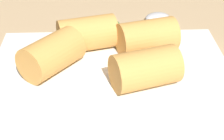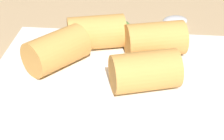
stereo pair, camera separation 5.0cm
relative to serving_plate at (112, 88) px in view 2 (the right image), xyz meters
The scene contains 7 objects.
table_surface 3.37cm from the serving_plate, ahead, with size 180.00×140.00×2.00cm.
serving_plate is the anchor object (origin of this frame).
roll_front_left 9.23cm from the serving_plate, 126.48° to the right, with size 8.47×6.27×4.41cm.
roll_front_right 8.08cm from the serving_plate, 26.44° to the right, with size 8.08×8.48×4.41cm.
roll_back_left 5.07cm from the serving_plate, behind, with size 8.48×6.46×4.41cm.
roll_back_right 9.01cm from the serving_plate, 75.25° to the right, with size 8.47×6.19×4.41cm.
spoon 19.80cm from the serving_plate, 110.29° to the right, with size 16.31×7.58×1.38cm.
Camera 2 is at (-6.39, 35.14, 28.14)cm, focal length 60.00 mm.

